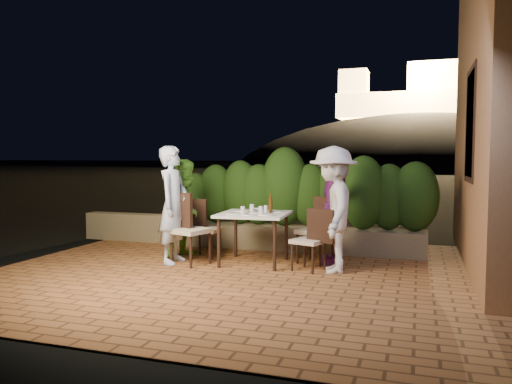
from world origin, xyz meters
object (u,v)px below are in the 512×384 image
at_px(chair_right_back, 315,230).
at_px(diner_green, 186,208).
at_px(dining_table, 254,238).
at_px(diner_white, 333,209).
at_px(diner_blue, 173,205).
at_px(diner_purple, 335,206).
at_px(chair_left_front, 190,229).
at_px(chair_left_back, 205,228).
at_px(bowl, 256,210).
at_px(chair_right_front, 309,239).
at_px(parapet_lamp, 171,212).
at_px(beer_bottle, 271,203).

bearing_deg(chair_right_back, diner_green, 20.90).
xyz_separation_m(dining_table, diner_white, (1.19, -0.18, 0.48)).
xyz_separation_m(diner_blue, diner_purple, (2.27, 0.69, -0.01)).
distance_m(chair_right_back, diner_purple, 0.46).
distance_m(chair_left_front, chair_left_back, 0.54).
xyz_separation_m(diner_green, diner_white, (2.38, -0.37, 0.09)).
relative_size(diner_blue, diner_white, 1.01).
height_order(bowl, diner_blue, diner_blue).
xyz_separation_m(chair_right_front, diner_green, (-2.05, 0.40, 0.33)).
height_order(chair_left_front, diner_blue, diner_blue).
height_order(chair_left_back, diner_blue, diner_blue).
distance_m(chair_left_front, chair_right_front, 1.73).
bearing_deg(parapet_lamp, diner_green, -51.44).
bearing_deg(parapet_lamp, bowl, -26.22).
relative_size(beer_bottle, chair_left_back, 0.31).
relative_size(diner_green, parapet_lamp, 10.92).
distance_m(diner_white, parapet_lamp, 3.53).
height_order(bowl, diner_white, diner_white).
bearing_deg(diner_blue, diner_green, 2.06).
relative_size(dining_table, chair_left_back, 1.07).
bearing_deg(diner_white, chair_left_back, -112.74).
bearing_deg(diner_purple, bowl, -91.98).
bearing_deg(dining_table, diner_green, 170.63).
bearing_deg(diner_white, diner_purple, 174.72).
xyz_separation_m(dining_table, chair_right_front, (0.86, -0.20, 0.06)).
bearing_deg(beer_bottle, diner_purple, 17.04).
distance_m(chair_left_back, diner_blue, 0.72).
bearing_deg(parapet_lamp, beer_bottle, -27.08).
height_order(chair_left_back, diner_white, diner_white).
height_order(bowl, chair_left_back, chair_left_back).
bearing_deg(diner_white, beer_bottle, -118.14).
bearing_deg(beer_bottle, bowl, 147.33).
relative_size(chair_left_front, diner_blue, 0.60).
height_order(beer_bottle, diner_purple, diner_purple).
relative_size(dining_table, chair_left_front, 0.94).
height_order(chair_right_front, chair_right_back, chair_right_back).
xyz_separation_m(beer_bottle, diner_blue, (-1.37, -0.41, -0.03)).
distance_m(chair_left_front, diner_white, 2.09).
distance_m(chair_right_back, parapet_lamp, 3.02).
distance_m(diner_white, diner_purple, 0.55).
relative_size(chair_right_back, diner_purple, 0.58).
height_order(diner_blue, parapet_lamp, diner_blue).
relative_size(diner_green, diner_purple, 0.89).
xyz_separation_m(chair_left_front, diner_white, (2.06, 0.16, 0.34)).
bearing_deg(chair_right_front, chair_right_back, -69.58).
xyz_separation_m(chair_left_front, chair_right_back, (1.71, 0.65, -0.03)).
bearing_deg(chair_right_front, parapet_lamp, -7.97).
bearing_deg(chair_right_front, diner_blue, 21.94).
bearing_deg(chair_left_front, chair_right_back, 39.82).
distance_m(dining_table, diner_green, 1.26).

